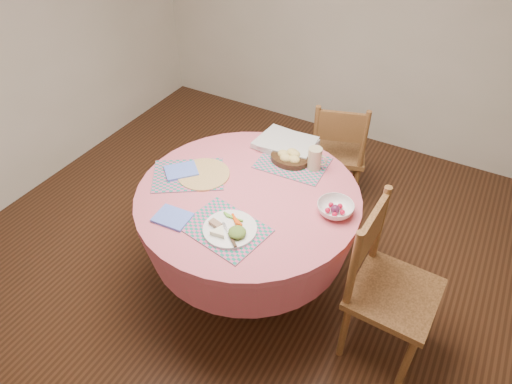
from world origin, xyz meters
TOP-DOWN VIEW (x-y plane):
  - ground at (0.00, 0.00)m, footprint 4.00×4.00m
  - room_envelope at (0.00, 0.00)m, footprint 4.01×4.01m
  - dining_table at (0.00, 0.00)m, footprint 1.24×1.24m
  - chair_right at (0.82, -0.02)m, footprint 0.44×0.46m
  - chair_back at (0.15, 1.04)m, footprint 0.50×0.49m
  - placemat_front at (0.04, -0.30)m, footprint 0.45×0.37m
  - placemat_left at (-0.38, -0.03)m, footprint 0.50×0.47m
  - placemat_back at (0.09, 0.37)m, footprint 0.41×0.32m
  - wicker_trivet at (-0.30, 0.02)m, footprint 0.30×0.30m
  - napkin_near at (-0.24, -0.36)m, footprint 0.19×0.15m
  - napkin_far at (-0.43, -0.03)m, footprint 0.22×0.23m
  - dinner_plate at (0.07, -0.30)m, footprint 0.27×0.27m
  - bread_bowl at (0.07, 0.37)m, footprint 0.23×0.23m
  - latte_mug at (0.23, 0.38)m, footprint 0.12×0.08m
  - fruit_bowl at (0.47, 0.08)m, footprint 0.21×0.21m
  - newspaper_stack at (-0.02, 0.50)m, footprint 0.37×0.29m

SIDE VIEW (x-z plane):
  - ground at x=0.00m, z-range 0.00..0.00m
  - chair_back at x=0.15m, z-range 0.02..0.88m
  - chair_right at x=0.82m, z-range 0.02..0.98m
  - dining_table at x=0.00m, z-range 0.18..0.93m
  - placemat_front at x=0.04m, z-range 0.75..0.76m
  - placemat_left at x=-0.38m, z-range 0.75..0.76m
  - placemat_back at x=0.09m, z-range 0.75..0.76m
  - wicker_trivet at x=-0.30m, z-range 0.75..0.76m
  - napkin_near at x=-0.24m, z-range 0.75..0.76m
  - napkin_far at x=-0.43m, z-range 0.76..0.77m
  - dinner_plate at x=0.07m, z-range 0.75..0.80m
  - newspaper_stack at x=-0.02m, z-range 0.76..0.80m
  - fruit_bowl at x=0.47m, z-range 0.75..0.81m
  - bread_bowl at x=0.07m, z-range 0.75..0.83m
  - latte_mug at x=0.23m, z-range 0.76..0.89m
  - room_envelope at x=0.00m, z-range 0.36..3.07m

